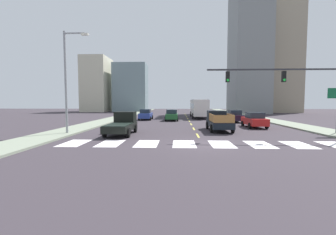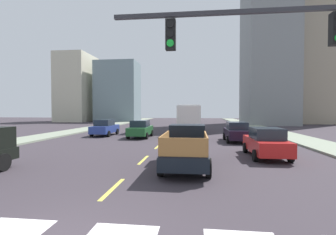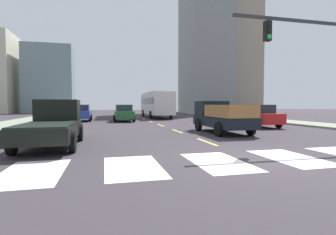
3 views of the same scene
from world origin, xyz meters
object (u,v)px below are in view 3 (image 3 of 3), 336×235
Objects in this scene: pickup_dark at (54,124)px; sedan_near_left at (124,113)px; sedan_far at (258,116)px; sedan_mid at (82,113)px; sedan_near_right at (214,113)px; pickup_stakebed at (219,117)px; city_bus at (156,103)px.

pickup_dark is 15.56m from sedan_near_left.
sedan_near_left is (-9.59, 9.15, 0.00)m from sedan_far.
sedan_mid is 1.00× the size of sedan_near_right.
sedan_near_left is at bearing 110.24° from pickup_stakebed.
city_bus is at bearing 88.22° from pickup_stakebed.
pickup_dark is (-9.12, -3.06, -0.02)m from pickup_stakebed.
sedan_far is 1.00× the size of sedan_near_right.
sedan_near_right is (9.04, -2.15, 0.00)m from sedan_near_left.
city_bus is 2.45× the size of sedan_near_right.
pickup_stakebed reaches higher than sedan_near_left.
city_bus reaches higher than pickup_dark.
sedan_mid is at bearing 143.00° from sedan_far.
sedan_far is at bearing -44.79° from sedan_near_left.
city_bus reaches higher than pickup_stakebed.
pickup_stakebed is 5.32m from sedan_far.
pickup_stakebed and pickup_dark have the same top height.
sedan_mid is (-9.01, -5.36, -1.09)m from city_bus.
pickup_dark is at bearing -137.59° from sedan_near_right.
pickup_stakebed is 1.18× the size of sedan_mid.
city_bus is (-0.31, 18.79, 1.02)m from pickup_stakebed.
pickup_dark is 0.48× the size of city_bus.
pickup_dark is 1.18× the size of sedan_near_right.
pickup_dark is 23.58m from city_bus.
sedan_near_left is (4.04, 15.02, -0.06)m from pickup_dark.
sedan_far is (13.85, -10.62, 0.00)m from sedan_mid.
city_bus is 2.45× the size of sedan_mid.
sedan_mid is 4.50m from sedan_near_left.
sedan_mid is at bearing 162.66° from sedan_near_right.
sedan_near_right is at bearing -14.51° from sedan_near_left.
pickup_dark reaches higher than sedan_far.
pickup_stakebed is 1.00× the size of pickup_dark.
pickup_stakebed reaches higher than sedan_mid.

